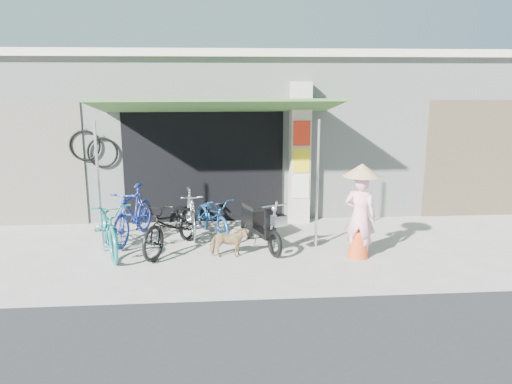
{
  "coord_description": "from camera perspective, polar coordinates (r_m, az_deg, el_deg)",
  "views": [
    {
      "loc": [
        -0.91,
        -8.01,
        3.08
      ],
      "look_at": [
        -0.2,
        1.0,
        1.0
      ],
      "focal_mm": 35.0,
      "sensor_mm": 36.0,
      "label": 1
    }
  ],
  "objects": [
    {
      "name": "bike_blue",
      "position": [
        9.85,
        -13.87,
        -2.44
      ],
      "size": [
        0.94,
        1.84,
        1.06
      ],
      "primitive_type": "imported",
      "rotation": [
        0.0,
        0.0,
        -0.26
      ],
      "color": "navy",
      "rests_on": "ground"
    },
    {
      "name": "ground",
      "position": [
        8.63,
        1.86,
        -7.95
      ],
      "size": [
        80.0,
        80.0,
        0.0
      ],
      "primitive_type": "plane",
      "color": "#ADA69C",
      "rests_on": "ground"
    },
    {
      "name": "bike_silver",
      "position": [
        9.99,
        -7.43,
        -2.36
      ],
      "size": [
        0.64,
        1.57,
        0.92
      ],
      "primitive_type": "imported",
      "rotation": [
        0.0,
        0.0,
        0.14
      ],
      "color": "#BCBCC1",
      "rests_on": "ground"
    },
    {
      "name": "bike_black",
      "position": [
        9.15,
        -9.57,
        -3.64
      ],
      "size": [
        1.38,
        1.99,
        0.99
      ],
      "primitive_type": "imported",
      "rotation": [
        0.0,
        0.0,
        -0.43
      ],
      "color": "black",
      "rests_on": "ground"
    },
    {
      "name": "awning",
      "position": [
        9.66,
        -4.52,
        9.56
      ],
      "size": [
        4.6,
        1.88,
        2.72
      ],
      "color": "#355E2A",
      "rests_on": "ground"
    },
    {
      "name": "shop_pillar",
      "position": [
        10.72,
        5.01,
        4.42
      ],
      "size": [
        0.42,
        0.44,
        3.0
      ],
      "color": "#BDB1A1",
      "rests_on": "ground"
    },
    {
      "name": "street_dog",
      "position": [
        8.74,
        -3.16,
        -5.77
      ],
      "size": [
        0.66,
        0.3,
        0.56
      ],
      "primitive_type": "imported",
      "rotation": [
        0.0,
        0.0,
        1.57
      ],
      "color": "tan",
      "rests_on": "ground"
    },
    {
      "name": "nun",
      "position": [
        8.78,
        11.81,
        -2.17
      ],
      "size": [
        0.64,
        0.64,
        1.66
      ],
      "rotation": [
        0.0,
        0.0,
        2.68
      ],
      "color": "#FFABBD",
      "rests_on": "ground"
    },
    {
      "name": "bike_navy",
      "position": [
        9.9,
        -4.98,
        -2.75
      ],
      "size": [
        1.1,
        1.64,
        0.82
      ],
      "primitive_type": "imported",
      "rotation": [
        0.0,
        0.0,
        0.4
      ],
      "color": "navy",
      "rests_on": "ground"
    },
    {
      "name": "bicycle_shop",
      "position": [
        13.2,
        -0.55,
        7.54
      ],
      "size": [
        12.3,
        5.3,
        3.66
      ],
      "color": "#A9AEA6",
      "rests_on": "ground"
    },
    {
      "name": "neighbour_left",
      "position": [
        11.5,
        -25.3,
        2.81
      ],
      "size": [
        2.6,
        0.06,
        2.6
      ],
      "primitive_type": "cube",
      "color": "#6B665B",
      "rests_on": "ground"
    },
    {
      "name": "bike_teal",
      "position": [
        9.29,
        -16.55,
        -3.74
      ],
      "size": [
        1.27,
        2.01,
        1.0
      ],
      "primitive_type": "imported",
      "rotation": [
        0.0,
        0.0,
        0.35
      ],
      "color": "#1C7F7D",
      "rests_on": "ground"
    },
    {
      "name": "moped",
      "position": [
        9.23,
        0.35,
        -3.72
      ],
      "size": [
        0.77,
        1.6,
        0.94
      ],
      "rotation": [
        0.0,
        0.0,
        0.37
      ],
      "color": "black",
      "rests_on": "ground"
    },
    {
      "name": "neighbour_right",
      "position": [
        12.27,
        24.41,
        3.45
      ],
      "size": [
        2.6,
        0.06,
        2.6
      ],
      "primitive_type": "cube",
      "color": "brown",
      "rests_on": "ground"
    }
  ]
}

